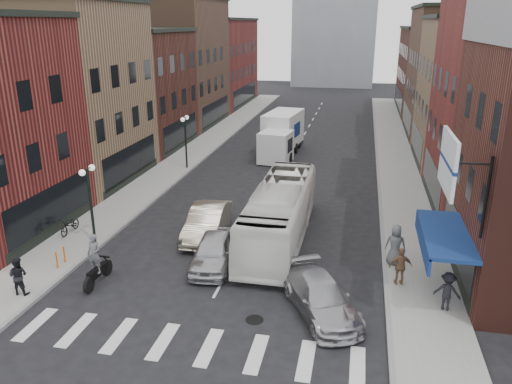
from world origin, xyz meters
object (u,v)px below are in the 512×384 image
sedan_left_near (213,251)px  ped_left_solo (18,276)px  transit_bus (280,213)px  bike_rack (61,257)px  streetlamp_near (89,190)px  box_truck (281,135)px  billboard_sign (451,164)px  sedan_left_far (207,222)px  motorcycle_rider (96,261)px  ped_right_a (447,291)px  curb_car (321,297)px  ped_right_c (395,245)px  ped_right_b (401,266)px  parked_bicycle (70,225)px  streetlamp_far (185,132)px

sedan_left_near → ped_left_solo: (-7.00, -4.32, 0.22)m
transit_bus → sedan_left_near: 4.38m
bike_rack → sedan_left_near: size_ratio=0.18×
streetlamp_near → box_truck: 20.91m
streetlamp_near → sedan_left_near: (6.60, -1.00, -2.17)m
bike_rack → ped_left_solo: size_ratio=0.49×
billboard_sign → sedan_left_far: billboard_sign is taller
billboard_sign → bike_rack: bearing=177.2°
motorcycle_rider → ped_right_a: size_ratio=1.49×
curb_car → ped_left_solo: ped_left_solo is taller
ped_left_solo → sedan_left_near: bearing=-152.2°
box_truck → motorcycle_rider: size_ratio=3.54×
curb_car → ped_right_c: ped_right_c is taller
streetlamp_near → ped_right_b: (14.93, -1.27, -1.93)m
sedan_left_near → motorcycle_rider: bearing=-154.3°
box_truck → parked_bicycle: 20.82m
box_truck → motorcycle_rider: bearing=-92.9°
ped_left_solo → ped_right_a: size_ratio=1.04×
curb_car → ped_left_solo: (-12.22, -1.32, 0.27)m
box_truck → ped_right_c: (8.43, -19.27, -0.61)m
ped_right_a → ped_right_b: bearing=-32.1°
streetlamp_near → sedan_left_far: size_ratio=0.82×
sedan_left_near → sedan_left_far: (-1.27, 3.16, 0.08)m
ped_right_b → sedan_left_near: bearing=-12.3°
streetlamp_far → sedan_left_far: bearing=-65.8°
streetlamp_near → parked_bicycle: bearing=157.2°
sedan_left_near → sedan_left_far: sedan_left_far is taller
ped_left_solo → transit_bus: bearing=-144.5°
ped_right_b → ped_right_c: bearing=-96.6°
bike_rack → ped_right_b: size_ratio=0.48×
sedan_left_near → sedan_left_far: bearing=106.0°
sedan_left_far → parked_bicycle: size_ratio=2.94×
sedan_left_far → parked_bicycle: sedan_left_far is taller
sedan_left_far → sedan_left_near: bearing=-72.2°
streetlamp_far → bike_rack: (-0.20, -16.70, -2.36)m
transit_bus → ped_right_c: transit_bus is taller
streetlamp_far → transit_bus: bearing=-51.6°
ped_right_c → sedan_left_far: bearing=-0.8°
streetlamp_far → ped_right_a: 23.78m
bike_rack → ped_right_c: 15.37m
sedan_left_near → sedan_left_far: size_ratio=0.88×
transit_bus → ped_right_b: size_ratio=6.49×
streetlamp_near → parked_bicycle: size_ratio=2.42×
box_truck → ped_right_b: bearing=-60.8°
bike_rack → parked_bicycle: (-1.63, 3.47, 0.05)m
curb_car → ped_right_a: bearing=-14.9°
parked_bicycle → ped_right_b: 16.89m
curb_car → ped_left_solo: bearing=158.7°
motorcycle_rider → parked_bicycle: 6.04m
bike_rack → box_truck: (6.57, 22.58, 1.17)m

